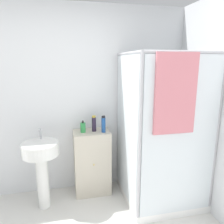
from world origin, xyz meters
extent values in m
cube|color=silver|center=(0.00, 1.70, 1.25)|extent=(6.40, 0.06, 2.50)
cube|color=white|center=(1.20, 1.20, 0.04)|extent=(0.94, 0.94, 0.09)
cylinder|color=#B2B2B7|center=(1.65, 1.65, 0.94)|extent=(0.04, 0.04, 1.89)
cylinder|color=#B2B2B7|center=(0.75, 1.65, 0.94)|extent=(0.04, 0.04, 1.89)
cylinder|color=#B2B2B7|center=(1.65, 0.75, 0.94)|extent=(0.04, 0.04, 1.89)
cylinder|color=#B2B2B7|center=(0.75, 0.75, 0.94)|extent=(0.04, 0.04, 1.89)
cylinder|color=#B2B2B7|center=(1.20, 0.75, 1.87)|extent=(0.90, 0.04, 0.04)
cylinder|color=#B2B2B7|center=(1.20, 1.65, 1.87)|extent=(0.90, 0.04, 0.04)
cylinder|color=#B2B2B7|center=(0.75, 1.20, 1.87)|extent=(0.04, 0.90, 0.04)
cylinder|color=#B2B2B7|center=(1.65, 1.20, 1.87)|extent=(0.04, 0.90, 0.04)
cube|color=silver|center=(1.20, 0.74, 0.97)|extent=(0.86, 0.01, 1.76)
cube|color=silver|center=(0.74, 1.20, 0.97)|extent=(0.01, 0.86, 1.76)
cylinder|color=#B7BABF|center=(1.44, 1.59, 0.80)|extent=(0.02, 0.02, 1.42)
cylinder|color=#B7BABF|center=(1.44, 1.54, 1.53)|extent=(0.07, 0.07, 0.04)
cube|color=#D1757F|center=(1.10, 0.72, 1.46)|extent=(0.45, 0.03, 0.81)
cube|color=beige|center=(0.35, 1.50, 0.44)|extent=(0.48, 0.33, 0.88)
sphere|color=gold|center=(0.35, 1.33, 0.48)|extent=(0.02, 0.02, 0.02)
cylinder|color=white|center=(-0.29, 1.29, 0.35)|extent=(0.15, 0.15, 0.70)
cylinder|color=white|center=(-0.29, 1.29, 0.77)|extent=(0.43, 0.43, 0.15)
cylinder|color=#B7BABF|center=(-0.29, 1.44, 0.91)|extent=(0.02, 0.02, 0.13)
cube|color=#B7BABF|center=(-0.29, 1.41, 0.97)|extent=(0.02, 0.07, 0.02)
cylinder|color=green|center=(0.24, 1.49, 0.94)|extent=(0.07, 0.07, 0.13)
cylinder|color=black|center=(0.24, 1.49, 1.02)|extent=(0.02, 0.02, 0.02)
cube|color=black|center=(0.24, 1.47, 1.03)|extent=(0.02, 0.04, 0.01)
cylinder|color=#281E33|center=(0.38, 1.51, 0.97)|extent=(0.05, 0.05, 0.19)
cylinder|color=gold|center=(0.38, 1.51, 1.08)|extent=(0.05, 0.05, 0.02)
cylinder|color=#1E4C93|center=(0.50, 1.44, 0.98)|extent=(0.05, 0.05, 0.20)
cylinder|color=black|center=(0.50, 1.44, 1.08)|extent=(0.05, 0.05, 0.02)
camera|label=1|loc=(0.02, -1.24, 1.78)|focal=35.00mm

